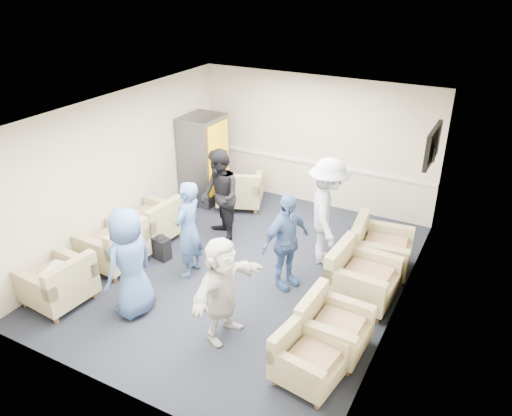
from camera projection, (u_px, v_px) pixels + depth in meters
The scene contains 25 objects.
floor at pixel (244, 270), 8.39m from camera, with size 6.00×6.00×0.00m, color black.
ceiling at pixel (242, 113), 7.18m from camera, with size 6.00×6.00×0.00m, color white.
back_wall at pixel (315, 142), 10.16m from camera, with size 5.00×0.02×2.70m, color #C1B6A0.
front_wall at pixel (108, 301), 5.41m from camera, with size 5.00×0.02×2.70m, color #C1B6A0.
left_wall at pixel (120, 169), 8.84m from camera, with size 0.02×6.00×2.70m, color #C1B6A0.
right_wall at pixel (404, 234), 6.73m from camera, with size 0.02×6.00×2.70m, color #C1B6A0.
chair_rail at pixel (314, 163), 10.34m from camera, with size 4.98×0.04×0.06m, color silver.
tv at pixel (433, 145), 7.87m from camera, with size 0.10×1.00×0.58m.
armchair_left_near at pixel (60, 284), 7.42m from camera, with size 0.94×0.94×0.70m.
armchair_left_mid at pixel (116, 248), 8.34m from camera, with size 0.94×0.94×0.71m.
armchair_left_far at pixel (153, 223), 9.12m from camera, with size 0.95×0.95×0.71m.
armchair_right_near at pixel (305, 360), 6.08m from camera, with size 0.85×0.85×0.60m.
armchair_right_midnear at pixel (330, 328), 6.55m from camera, with size 0.85×0.85×0.66m.
armchair_right_midfar at pixel (359, 279), 7.50m from camera, with size 0.97×0.97×0.74m.
armchair_right_far at pixel (377, 250), 8.24m from camera, with size 1.04×1.04×0.74m.
armchair_corner at pixel (240, 191), 10.39m from camera, with size 1.15×1.15×0.71m.
vending_machine at pixel (204, 159), 10.46m from camera, with size 0.75×0.88×1.86m.
backpack at pixel (162, 246), 8.59m from camera, with size 0.31×0.24×0.48m.
pillow at pixel (58, 273), 7.35m from camera, with size 0.47×0.35×0.14m, color silver.
person_front_left at pixel (130, 263), 7.04m from camera, with size 0.82×0.53×1.68m, color #3B578D.
person_mid_left at pixel (188, 230), 7.94m from camera, with size 0.60×0.39×1.64m, color #3B578D.
person_back_left at pixel (219, 197), 8.94m from camera, with size 0.85×0.66×1.74m, color black.
person_back_right at pixel (327, 212), 8.25m from camera, with size 1.20×0.69×1.86m, color silver.
person_mid_right at pixel (286, 242), 7.65m from camera, with size 0.93×0.39×1.59m, color #3B578D.
person_front_right at pixel (222, 289), 6.61m from camera, with size 1.41×0.45×1.52m, color silver.
Camera 1 is at (3.49, -6.13, 4.66)m, focal length 35.00 mm.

